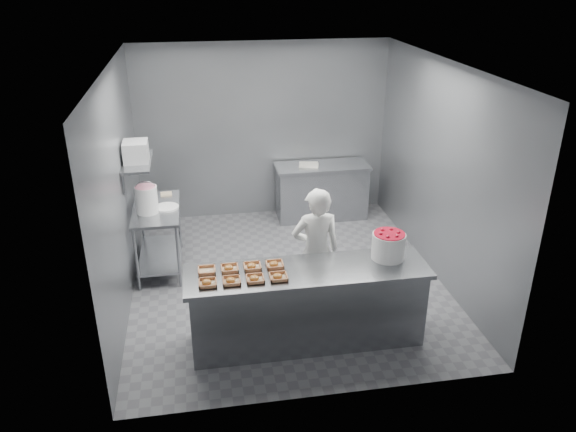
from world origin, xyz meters
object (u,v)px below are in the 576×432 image
object	(u,v)px
tray_6	(252,266)
strawberry_tub	(388,245)
worker	(316,251)
glaze_bucket	(147,199)
tray_0	(207,283)
prep_table	(158,229)
tray_1	(231,281)
tray_4	(207,270)
tray_2	(255,279)
tray_5	(229,268)
back_counter	(322,191)
tray_7	(275,264)
tray_3	(278,277)
service_counter	(307,305)
appliance	(136,151)

from	to	relation	value
tray_6	strawberry_tub	size ratio (longest dim) A/B	0.52
worker	glaze_bucket	size ratio (longest dim) A/B	3.61
worker	strawberry_tub	bearing A→B (deg)	143.64
tray_0	prep_table	bearing A→B (deg)	106.03
tray_1	tray_4	xyz separation A→B (m)	(-0.24, 0.26, -0.00)
tray_2	tray_5	bearing A→B (deg)	132.86
prep_table	strawberry_tub	distance (m)	3.19
tray_4	strawberry_tub	xyz separation A→B (m)	(1.97, -0.02, 0.14)
back_counter	tray_1	xyz separation A→B (m)	(-1.71, -3.38, 0.47)
tray_2	tray_7	size ratio (longest dim) A/B	1.00
tray_0	strawberry_tub	bearing A→B (deg)	6.90
back_counter	tray_4	size ratio (longest dim) A/B	8.01
tray_3	strawberry_tub	distance (m)	1.28
tray_2	worker	bearing A→B (deg)	42.57
service_counter	tray_4	xyz separation A→B (m)	(-1.05, 0.13, 0.47)
back_counter	tray_0	size ratio (longest dim) A/B	8.01
prep_table	tray_5	size ratio (longest dim) A/B	6.40
service_counter	tray_2	distance (m)	0.75
tray_5	worker	xyz separation A→B (m)	(1.03, 0.47, -0.14)
tray_3	worker	world-z (taller)	worker
tray_1	tray_6	size ratio (longest dim) A/B	1.00
glaze_bucket	back_counter	bearing A→B (deg)	28.61
tray_5	tray_6	distance (m)	0.24
prep_table	tray_3	bearing A→B (deg)	-57.64
back_counter	tray_1	world-z (taller)	tray_1
prep_table	strawberry_tub	size ratio (longest dim) A/B	3.32
worker	strawberry_tub	world-z (taller)	worker
service_counter	prep_table	size ratio (longest dim) A/B	2.17
tray_0	tray_6	distance (m)	0.55
tray_5	worker	distance (m)	1.14
prep_table	strawberry_tub	bearing A→B (deg)	-35.64
back_counter	tray_3	xyz separation A→B (m)	(-1.23, -3.38, 0.47)
prep_table	tray_0	distance (m)	2.19
service_counter	tray_6	size ratio (longest dim) A/B	13.88
tray_4	glaze_bucket	distance (m)	1.82
tray_2	worker	size ratio (longest dim) A/B	0.12
tray_7	appliance	bearing A→B (deg)	129.76
service_counter	tray_7	size ratio (longest dim) A/B	13.88
tray_2	tray_5	xyz separation A→B (m)	(-0.24, 0.26, 0.00)
back_counter	worker	world-z (taller)	worker
tray_3	worker	size ratio (longest dim) A/B	0.12
tray_3	tray_4	world-z (taller)	tray_3
service_counter	back_counter	xyz separation A→B (m)	(0.90, 3.25, -0.00)
worker	appliance	world-z (taller)	appliance
tray_5	strawberry_tub	size ratio (longest dim) A/B	0.52
tray_2	tray_6	xyz separation A→B (m)	(0.00, 0.26, 0.00)
back_counter	strawberry_tub	xyz separation A→B (m)	(0.02, -3.14, 0.61)
tray_6	back_counter	bearing A→B (deg)	64.74
tray_1	tray_7	distance (m)	0.55
tray_1	tray_5	xyz separation A→B (m)	(0.00, 0.26, 0.00)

